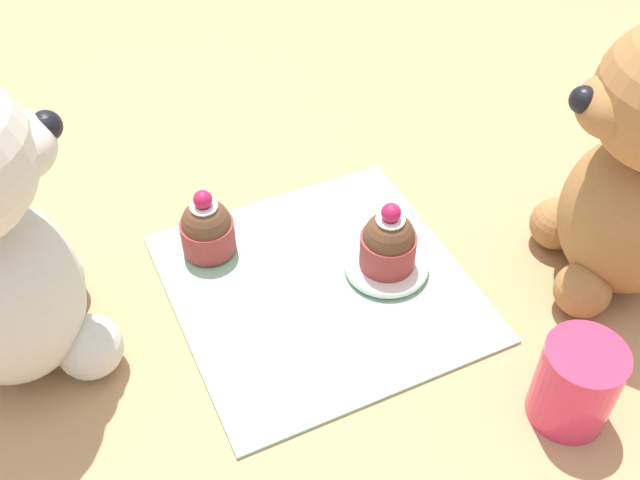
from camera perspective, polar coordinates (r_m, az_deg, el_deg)
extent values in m
plane|color=tan|center=(0.62, 0.00, -3.68)|extent=(4.00, 4.00, 0.00)
cube|color=#8EBC99|center=(0.61, 0.00, -3.49)|extent=(0.23, 0.23, 0.01)
ellipsoid|color=beige|center=(0.56, -23.17, -3.60)|extent=(0.14, 0.13, 0.14)
ellipsoid|color=beige|center=(0.50, -22.06, 6.73)|extent=(0.06, 0.05, 0.04)
sphere|color=black|center=(0.50, -20.12, 8.16)|extent=(0.02, 0.02, 0.02)
sphere|color=beige|center=(0.57, -17.11, -7.83)|extent=(0.05, 0.05, 0.05)
sphere|color=beige|center=(0.63, -19.67, -2.69)|extent=(0.05, 0.05, 0.05)
ellipsoid|color=#A3703D|center=(0.63, 22.36, 1.76)|extent=(0.15, 0.14, 0.13)
ellipsoid|color=#A3703D|center=(0.55, 21.19, 9.44)|extent=(0.07, 0.06, 0.04)
sphere|color=black|center=(0.54, 19.44, 10.03)|extent=(0.02, 0.02, 0.02)
sphere|color=#A3703D|center=(0.67, 17.55, 1.20)|extent=(0.04, 0.04, 0.04)
sphere|color=#A3703D|center=(0.62, 19.36, -3.61)|extent=(0.04, 0.04, 0.04)
cylinder|color=#993333|center=(0.64, -8.52, 0.34)|extent=(0.05, 0.05, 0.03)
sphere|color=brown|center=(0.63, -8.66, 1.26)|extent=(0.04, 0.04, 0.04)
cylinder|color=white|center=(0.61, -8.85, 2.55)|extent=(0.02, 0.02, 0.00)
sphere|color=#B71947|center=(0.61, -8.93, 3.05)|extent=(0.02, 0.02, 0.02)
cylinder|color=white|center=(0.62, 5.07, -1.90)|extent=(0.07, 0.07, 0.01)
cylinder|color=#993333|center=(0.61, 5.18, -0.78)|extent=(0.05, 0.05, 0.03)
sphere|color=brown|center=(0.60, 5.27, 0.21)|extent=(0.04, 0.04, 0.04)
cylinder|color=white|center=(0.59, 5.39, 1.56)|extent=(0.02, 0.02, 0.00)
sphere|color=#B71947|center=(0.58, 5.44, 2.08)|extent=(0.02, 0.02, 0.02)
cylinder|color=#DB3356|center=(0.55, 18.91, -10.31)|extent=(0.06, 0.06, 0.07)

